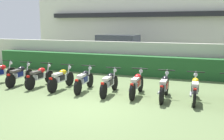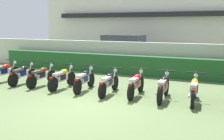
% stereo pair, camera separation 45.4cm
% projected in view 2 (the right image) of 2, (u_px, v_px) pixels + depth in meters
% --- Properties ---
extents(ground, '(60.00, 60.00, 0.00)m').
position_uv_depth(ground, '(84.00, 108.00, 8.18)').
color(ground, '#607547').
extents(building, '(22.42, 6.50, 6.38)m').
position_uv_depth(building, '(177.00, 17.00, 22.44)').
color(building, silver).
rests_on(building, ground).
extents(compound_wall, '(21.30, 0.30, 1.65)m').
position_uv_depth(compound_wall, '(144.00, 58.00, 14.05)').
color(compound_wall, beige).
rests_on(compound_wall, ground).
extents(hedge_row, '(17.04, 0.70, 1.00)m').
position_uv_depth(hedge_row, '(140.00, 65.00, 13.47)').
color(hedge_row, '#235628').
rests_on(hedge_row, ground).
extents(parked_car, '(4.60, 2.29, 1.89)m').
position_uv_depth(parked_car, '(125.00, 49.00, 17.99)').
color(parked_car, silver).
rests_on(parked_car, ground).
extents(motorcycle_in_row_0, '(0.60, 1.93, 0.95)m').
position_uv_depth(motorcycle_in_row_0, '(4.00, 72.00, 11.91)').
color(motorcycle_in_row_0, black).
rests_on(motorcycle_in_row_0, ground).
extents(motorcycle_in_row_1, '(0.60, 1.85, 0.94)m').
position_uv_depth(motorcycle_in_row_1, '(23.00, 74.00, 11.49)').
color(motorcycle_in_row_1, black).
rests_on(motorcycle_in_row_1, ground).
extents(motorcycle_in_row_2, '(0.60, 1.91, 0.94)m').
position_uv_depth(motorcycle_in_row_2, '(42.00, 76.00, 11.13)').
color(motorcycle_in_row_2, black).
rests_on(motorcycle_in_row_2, ground).
extents(motorcycle_in_row_3, '(0.60, 1.88, 0.95)m').
position_uv_depth(motorcycle_in_row_3, '(62.00, 78.00, 10.61)').
color(motorcycle_in_row_3, black).
rests_on(motorcycle_in_row_3, ground).
extents(motorcycle_in_row_4, '(0.60, 1.87, 0.95)m').
position_uv_depth(motorcycle_in_row_4, '(84.00, 80.00, 10.27)').
color(motorcycle_in_row_4, black).
rests_on(motorcycle_in_row_4, ground).
extents(motorcycle_in_row_5, '(0.60, 1.88, 0.95)m').
position_uv_depth(motorcycle_in_row_5, '(109.00, 83.00, 9.75)').
color(motorcycle_in_row_5, black).
rests_on(motorcycle_in_row_5, ground).
extents(motorcycle_in_row_6, '(0.60, 1.87, 0.96)m').
position_uv_depth(motorcycle_in_row_6, '(136.00, 84.00, 9.48)').
color(motorcycle_in_row_6, black).
rests_on(motorcycle_in_row_6, ground).
extents(motorcycle_in_row_7, '(0.60, 1.86, 0.97)m').
position_uv_depth(motorcycle_in_row_7, '(163.00, 87.00, 9.00)').
color(motorcycle_in_row_7, black).
rests_on(motorcycle_in_row_7, ground).
extents(motorcycle_in_row_8, '(0.60, 1.85, 0.97)m').
position_uv_depth(motorcycle_in_row_8, '(194.00, 90.00, 8.65)').
color(motorcycle_in_row_8, black).
rests_on(motorcycle_in_row_8, ground).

